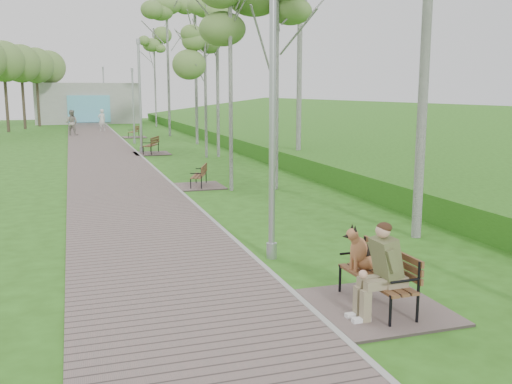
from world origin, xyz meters
The scene contains 20 objects.
ground centered at (0.00, 0.00, 0.00)m, with size 120.00×120.00×0.00m, color #2C5B17.
walkway centered at (-1.75, 21.50, 0.02)m, with size 3.50×67.00×0.04m, color #6D5D58.
kerb centered at (0.00, 21.50, 0.03)m, with size 0.10×67.00×0.05m, color #999993.
embankment centered at (12.00, 20.00, 0.00)m, with size 14.00×70.00×1.60m, color #3F8F26.
building_north centered at (-1.50, 50.97, 1.99)m, with size 10.00×5.20×4.00m.
bench_main centered at (0.91, -2.68, 0.46)m, with size 1.88×2.09×1.64m.
bench_second centered at (0.79, 9.04, 0.17)m, with size 1.53×1.70×0.94m.
bench_third centered at (0.63, 19.90, 0.20)m, with size 1.80×2.00×1.11m.
bench_far centered at (0.91, 30.95, 0.18)m, with size 1.60×1.78×0.98m.
lamp_post_near centered at (0.34, 0.31, 2.50)m, with size 0.21×0.21×5.34m.
lamp_post_second centered at (0.24, 20.57, 2.74)m, with size 0.23×0.23×5.86m.
lamp_post_third centered at (0.45, 26.08, 2.15)m, with size 0.18×0.18×4.60m.
lamp_post_far centered at (0.08, 49.89, 2.61)m, with size 0.22×0.22×5.59m.
pedestrian_near centered at (-0.84, 38.33, 0.89)m, with size 0.65×0.43×1.78m, color silver.
pedestrian_far centered at (-3.20, 34.20, 0.93)m, with size 0.91×0.71×1.86m, color gray.
birch_near_a centered at (1.66, 7.99, 5.50)m, with size 2.28×2.28×7.01m.
birch_mid_c centered at (3.01, 17.46, 5.29)m, with size 2.40×2.40×6.74m.
birch_far_a centered at (4.08, 24.59, 7.20)m, with size 2.32×2.32×9.18m.
birch_far_b centered at (3.49, 31.18, 7.66)m, with size 2.90×2.90×9.75m.
birch_distant_b centered at (4.15, 42.51, 7.10)m, with size 2.55×2.55×9.05m.
Camera 1 is at (-3.26, -9.84, 3.24)m, focal length 40.00 mm.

